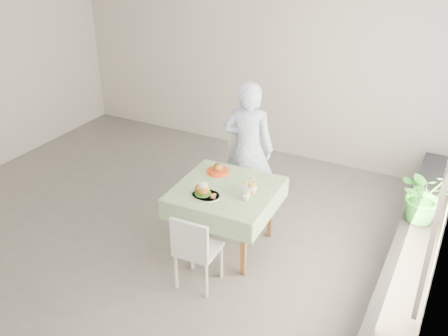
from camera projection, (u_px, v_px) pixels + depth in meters
The scene contains 12 objects.
floor at pixel (165, 222), 6.05m from camera, with size 6.00×6.00×0.00m, color #5A5855.
wall_back at pixel (254, 60), 7.37m from camera, with size 6.00×0.02×2.80m, color beige.
window_ledge at pixel (407, 276), 4.78m from camera, with size 0.40×4.80×0.50m, color black.
cafe_table at pixel (226, 210), 5.42m from camera, with size 1.07×1.07×0.74m.
chair_far at pixel (244, 191), 6.13m from camera, with size 0.57×0.57×0.96m.
chair_near at pixel (198, 263), 4.95m from camera, with size 0.41×0.41×0.83m.
diner at pixel (248, 149), 5.91m from camera, with size 0.61×0.40×1.68m, color #98B6F4.
main_dish at pixel (204, 192), 5.12m from camera, with size 0.31×0.31×0.16m.
juice_cup_orange at pixel (252, 187), 5.18m from camera, with size 0.11×0.11×0.30m.
juice_cup_lemonade at pixel (246, 194), 5.06m from camera, with size 0.10×0.10×0.27m.
second_dish at pixel (218, 170), 5.58m from camera, with size 0.25×0.25×0.12m.
potted_plant at pixel (425, 195), 5.06m from camera, with size 0.54×0.47×0.60m, color #297B29.
Camera 1 is at (2.99, -4.15, 3.37)m, focal length 40.00 mm.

